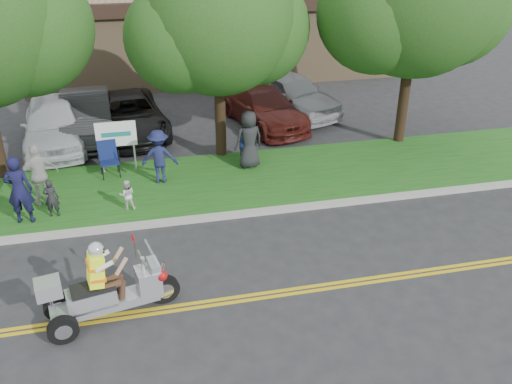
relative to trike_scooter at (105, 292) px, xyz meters
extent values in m
plane|color=#28282B|center=(3.18, 0.46, -0.65)|extent=(120.00, 120.00, 0.00)
cube|color=gold|center=(3.18, -0.12, -0.64)|extent=(60.00, 0.10, 0.01)
cube|color=gold|center=(3.18, 0.04, -0.64)|extent=(60.00, 0.10, 0.01)
cube|color=#A8A89E|center=(3.18, 3.51, -0.59)|extent=(60.00, 0.25, 0.12)
cube|color=#175216|center=(3.18, 5.66, -0.60)|extent=(60.00, 4.00, 0.10)
cube|color=#9E7F5B|center=(5.18, 19.46, 1.35)|extent=(18.00, 8.00, 4.00)
cube|color=black|center=(5.18, 15.41, 3.05)|extent=(18.00, 0.30, 0.60)
sphere|color=#1B4513|center=(-1.97, 7.76, 3.94)|extent=(4.05, 4.05, 4.05)
cylinder|color=#332114|center=(3.68, 7.66, 1.45)|extent=(0.36, 0.36, 4.20)
sphere|color=#1B4513|center=(3.68, 7.66, 4.00)|extent=(4.80, 4.80, 4.80)
sphere|color=#1B4513|center=(4.88, 7.96, 3.55)|extent=(3.60, 3.60, 3.60)
sphere|color=#1B4513|center=(2.48, 7.46, 3.47)|extent=(3.36, 3.36, 3.36)
cylinder|color=#332114|center=(10.18, 7.46, 1.73)|extent=(0.36, 0.36, 4.76)
sphere|color=#1B4513|center=(11.58, 7.76, 4.11)|extent=(4.20, 4.20, 4.20)
sphere|color=#1B4513|center=(8.78, 7.26, 4.02)|extent=(3.92, 3.92, 3.92)
cylinder|color=silver|center=(-0.22, 7.06, -0.10)|extent=(0.06, 0.06, 1.10)
cylinder|color=silver|center=(0.78, 7.06, -0.10)|extent=(0.06, 0.06, 1.10)
cube|color=white|center=(0.28, 7.06, 0.70)|extent=(1.25, 0.06, 0.80)
cylinder|color=black|center=(1.21, 0.25, -0.33)|extent=(0.66, 0.28, 0.65)
cylinder|color=black|center=(-0.83, -0.56, -0.35)|extent=(0.62, 0.28, 0.60)
cylinder|color=black|center=(-0.98, 0.20, -0.35)|extent=(0.62, 0.28, 0.60)
cube|color=#B4B6BE|center=(0.05, 0.01, -0.28)|extent=(2.11, 0.90, 0.19)
cube|color=#B4B6BE|center=(-0.27, -0.05, -0.06)|extent=(1.05, 0.68, 0.38)
cube|color=black|center=(-0.22, -0.04, 0.17)|extent=(0.94, 0.62, 0.11)
cube|color=#B4B6BE|center=(0.89, 0.19, 0.00)|extent=(0.58, 0.61, 0.59)
cube|color=silver|center=(1.04, 0.22, 0.62)|extent=(0.30, 0.53, 0.53)
cube|color=#B4B6BE|center=(-1.01, -0.21, 0.43)|extent=(0.57, 0.54, 0.32)
sphere|color=#B20C0F|center=(1.17, 0.09, 0.19)|extent=(0.24, 0.24, 0.24)
cube|color=#E3FF1A|center=(-0.10, -0.02, 0.60)|extent=(0.45, 0.50, 0.70)
sphere|color=silver|center=(-0.04, -0.01, 1.05)|extent=(0.31, 0.31, 0.31)
cylinder|color=black|center=(-0.23, 6.41, -0.31)|extent=(0.03, 0.03, 0.47)
cylinder|color=black|center=(0.27, 6.49, -0.31)|extent=(0.03, 0.03, 0.47)
cylinder|color=black|center=(-0.29, 6.88, -0.31)|extent=(0.03, 0.03, 0.47)
cylinder|color=black|center=(0.21, 6.95, -0.31)|extent=(0.03, 0.03, 0.47)
cube|color=#111D51|center=(-0.01, 6.68, -0.07)|extent=(0.65, 0.61, 0.04)
cube|color=#111D51|center=(-0.05, 6.93, 0.25)|extent=(0.60, 0.25, 0.63)
cylinder|color=black|center=(4.23, 6.73, -0.35)|extent=(0.03, 0.03, 0.40)
cylinder|color=black|center=(4.66, 6.71, -0.35)|extent=(0.03, 0.03, 0.40)
cylinder|color=black|center=(4.25, 7.13, -0.35)|extent=(0.03, 0.03, 0.40)
cylinder|color=black|center=(4.68, 7.11, -0.35)|extent=(0.03, 0.03, 0.40)
cube|color=#0E1942|center=(4.46, 6.92, -0.14)|extent=(0.52, 0.48, 0.04)
cube|color=#0E1942|center=(4.47, 7.14, 0.14)|extent=(0.51, 0.18, 0.54)
imported|color=#131437|center=(-2.23, 4.33, 0.41)|extent=(0.74, 0.52, 1.91)
imported|color=#B8B8B2|center=(-1.85, 5.27, 0.36)|extent=(1.15, 0.83, 1.82)
imported|color=#1A1F48|center=(1.51, 5.95, 0.30)|extent=(1.16, 0.77, 1.68)
imported|color=black|center=(4.39, 6.43, 0.40)|extent=(1.03, 0.79, 1.89)
imported|color=black|center=(-1.50, 4.48, 0.00)|extent=(0.41, 0.27, 1.10)
imported|color=silver|center=(0.50, 4.43, -0.11)|extent=(0.44, 0.35, 0.88)
imported|color=silver|center=(-1.95, 9.87, 0.21)|extent=(2.51, 5.22, 1.72)
imported|color=#29292B|center=(-0.85, 10.52, 0.17)|extent=(2.03, 5.08, 1.64)
imported|color=black|center=(0.68, 10.53, 0.08)|extent=(3.11, 5.54, 1.46)
imported|color=#481510|center=(5.80, 10.35, 0.06)|extent=(3.13, 5.26, 1.43)
imported|color=#A6A9AD|center=(7.18, 11.42, 0.20)|extent=(3.79, 5.35, 1.69)
camera|label=1|loc=(1.08, -9.30, 6.97)|focal=38.00mm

